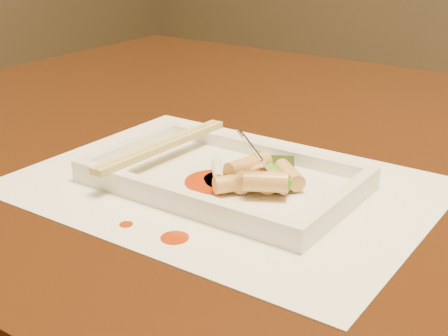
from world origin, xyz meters
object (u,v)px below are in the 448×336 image
Objects in this scene: chopstick_a at (160,145)px; fork at (298,113)px; table at (358,229)px; placemat at (224,185)px; plate_base at (224,181)px.

chopstick_a is 1.35× the size of fork.
table is 7.42× the size of chopstick_a.
table is 10.00× the size of fork.
chopstick_a is (-0.08, 0.00, 0.03)m from placemat.
placemat is (-0.08, -0.18, 0.10)m from table.
placemat is 2.12× the size of chopstick_a.
chopstick_a is (-0.16, -0.18, 0.13)m from table.
table is at bearing 66.72° from placemat.
chopstick_a reaches higher than plate_base.
plate_base is 0.08m from chopstick_a.
chopstick_a is at bearing 180.00° from plate_base.
chopstick_a is at bearing -131.90° from table.
placemat is 0.00m from plate_base.
placemat is 2.86× the size of fork.
plate_base is (0.00, 0.00, 0.00)m from placemat.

